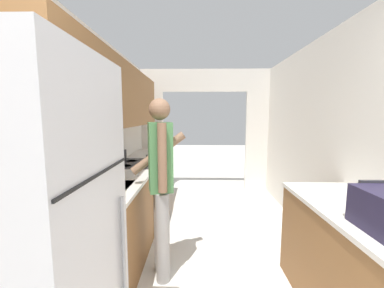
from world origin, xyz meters
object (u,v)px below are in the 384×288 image
at_px(person, 161,183).
at_px(knife, 149,156).
at_px(refrigerator, 24,260).
at_px(range_oven, 138,193).

relative_size(person, knife, 5.71).
bearing_deg(knife, person, -106.54).
bearing_deg(refrigerator, person, 69.15).
relative_size(refrigerator, person, 1.06).
height_order(refrigerator, person, refrigerator).
height_order(range_oven, knife, range_oven).
bearing_deg(person, refrigerator, 143.71).
relative_size(refrigerator, knife, 6.07).
xyz_separation_m(range_oven, person, (0.50, -1.10, 0.47)).
height_order(refrigerator, range_oven, refrigerator).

